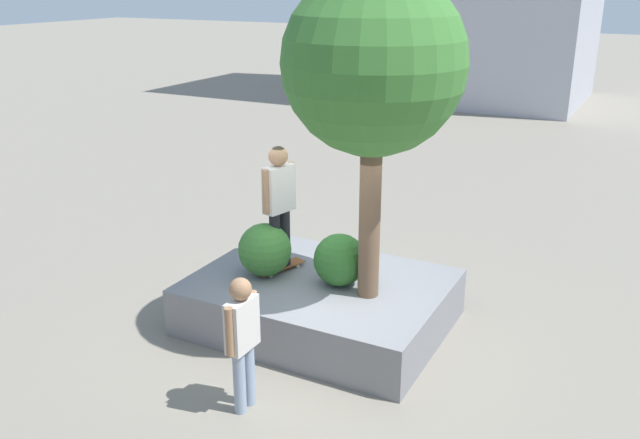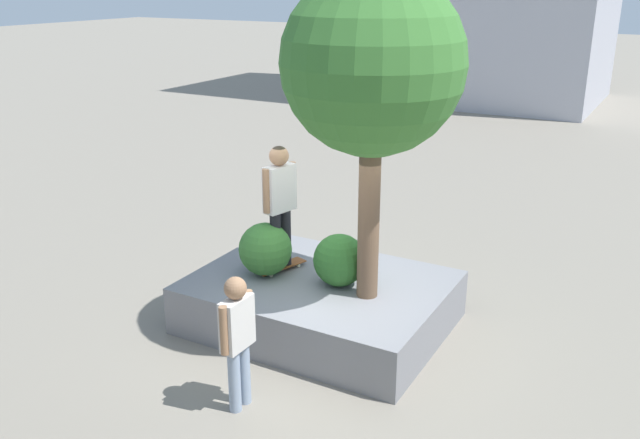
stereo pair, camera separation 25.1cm
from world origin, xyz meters
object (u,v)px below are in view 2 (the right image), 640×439
object	(u,v)px
skateboard	(281,267)
skateboarder	(280,198)
planter_ledge	(320,302)
plaza_tree	(373,66)
bystander_watching	(237,334)

from	to	relation	value
skateboard	skateboarder	bearing A→B (deg)	165.96
planter_ledge	skateboarder	size ratio (longest dim) A/B	1.95
plaza_tree	skateboarder	distance (m)	2.40
skateboard	skateboarder	size ratio (longest dim) A/B	0.47
bystander_watching	skateboarder	bearing A→B (deg)	-69.67
planter_ledge	skateboard	world-z (taller)	skateboard
skateboard	bystander_watching	bearing A→B (deg)	110.33
plaza_tree	skateboarder	bearing A→B (deg)	-5.10
skateboarder	bystander_watching	size ratio (longest dim) A/B	1.08
planter_ledge	plaza_tree	distance (m)	3.45
plaza_tree	skateboarder	world-z (taller)	plaza_tree
planter_ledge	bystander_watching	world-z (taller)	bystander_watching
plaza_tree	skateboard	xyz separation A→B (m)	(1.43, -0.13, -2.96)
plaza_tree	bystander_watching	bearing A→B (deg)	73.51
skateboarder	bystander_watching	world-z (taller)	skateboarder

